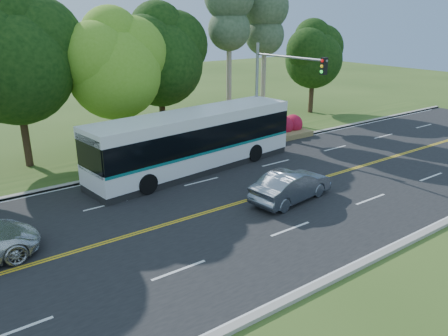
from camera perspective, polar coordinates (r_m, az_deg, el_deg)
ground at (r=21.75m, az=3.19°, el=-4.22°), size 120.00×120.00×0.00m
road at (r=21.74m, az=3.19°, el=-4.20°), size 60.00×14.00×0.02m
curb_north at (r=27.27m, az=-6.26°, el=0.79°), size 60.00×0.30×0.15m
curb_south at (r=17.37m, az=18.44°, el=-11.42°), size 60.00×0.30×0.15m
grass_verge at (r=28.83m, az=-8.08°, el=1.69°), size 60.00×4.00×0.10m
lane_markings at (r=21.68m, az=3.00°, el=-4.23°), size 57.60×13.82×0.00m
tree_row at (r=28.65m, az=-21.24°, el=14.14°), size 44.70×9.10×13.84m
bougainvillea_hedge at (r=31.82m, az=4.11°, el=4.74°), size 9.50×2.25×1.50m
traffic_signal at (r=28.57m, az=6.79°, el=11.10°), size 0.42×6.10×7.00m
transit_bus at (r=25.53m, az=-3.83°, el=3.46°), size 13.42×4.39×3.45m
sedan at (r=21.66m, az=8.78°, el=-2.29°), size 4.80×2.22×1.52m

